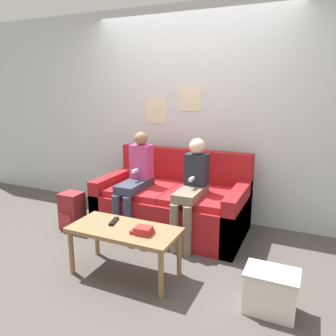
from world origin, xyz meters
The scene contains 10 objects.
ground_plane centered at (0.00, 0.00, 0.00)m, with size 10.00×10.00×0.00m, color #4C4742.
wall_back centered at (0.00, 1.12, 1.30)m, with size 8.00×0.06×2.60m.
couch centered at (0.00, 0.57, 0.30)m, with size 1.68×0.91×0.90m.
coffee_table centered at (0.00, -0.50, 0.39)m, with size 0.97×0.45×0.44m.
person_left centered at (-0.37, 0.36, 0.64)m, with size 0.24×0.61×1.14m.
person_right centered at (0.31, 0.36, 0.63)m, with size 0.24×0.61×1.11m.
tv_remote centered at (-0.15, -0.43, 0.45)m, with size 0.08×0.17×0.02m.
book_stack centered at (0.20, -0.53, 0.47)m, with size 0.18×0.13×0.06m.
storage_box centered at (1.25, -0.49, 0.17)m, with size 0.39×0.27×0.33m.
backpack centered at (-1.09, 0.09, 0.22)m, with size 0.24×0.25×0.44m.
Camera 1 is at (1.44, -2.75, 1.63)m, focal length 35.00 mm.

